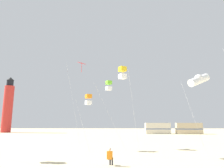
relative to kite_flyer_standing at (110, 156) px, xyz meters
name	(u,v)px	position (x,y,z in m)	size (l,w,h in m)	color
kite_flyer_standing	(110,156)	(0.00, 0.00, 0.00)	(0.43, 0.56, 1.16)	orange
kite_box_gold	(123,73)	(1.02, 4.17, 6.77)	(1.87, 1.89, 7.96)	silver
kite_diamond_scarlet	(81,66)	(-4.05, 10.78, 9.27)	(2.50, 2.50, 10.56)	silver
kite_box_orange	(88,100)	(-2.63, 7.98, 4.71)	(1.77, 1.75, 5.90)	silver
kite_tube_white	(199,80)	(8.04, 4.22, 6.10)	(2.81, 2.50, 7.41)	silver
kite_box_lime	(109,86)	(-0.46, 9.71, 6.58)	(3.44, 2.28, 7.78)	silver
lighthouse_distant	(8,106)	(-32.48, 47.08, 7.22)	(2.80, 2.80, 16.80)	red
rv_van_cream	(158,128)	(11.26, 40.71, 0.78)	(6.45, 2.37, 2.80)	beige
rv_van_tan	(189,128)	(19.17, 40.00, 0.78)	(6.60, 2.82, 2.80)	#C6B28C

